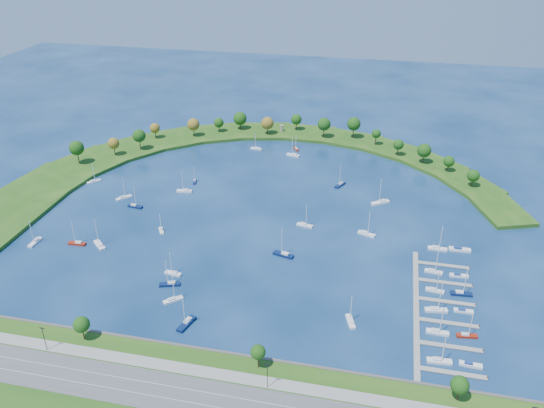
% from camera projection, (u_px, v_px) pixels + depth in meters
% --- Properties ---
extents(ground, '(700.00, 700.00, 0.00)m').
position_uv_depth(ground, '(260.00, 214.00, 285.91)').
color(ground, '#082548').
rests_on(ground, ground).
extents(south_shoreline, '(420.00, 43.10, 11.60)m').
position_uv_depth(south_shoreline, '(172.00, 391.00, 179.62)').
color(south_shoreline, '#1D4B14').
rests_on(south_shoreline, ground).
extents(breakwater, '(286.74, 247.64, 2.00)m').
position_uv_depth(breakwater, '(205.00, 167.00, 336.22)').
color(breakwater, '#1D4B14').
rests_on(breakwater, ground).
extents(breakwater_trees, '(239.04, 94.42, 14.79)m').
position_uv_depth(breakwater_trees, '(267.00, 133.00, 360.67)').
color(breakwater_trees, '#382314').
rests_on(breakwater_trees, breakwater).
extents(harbor_tower, '(2.60, 2.60, 4.36)m').
position_uv_depth(harbor_tower, '(282.00, 128.00, 386.08)').
color(harbor_tower, gray).
rests_on(harbor_tower, breakwater).
extents(dock_system, '(24.28, 82.00, 1.60)m').
position_uv_depth(dock_system, '(435.00, 310.00, 216.95)').
color(dock_system, gray).
rests_on(dock_system, ground).
extents(moored_boat_0, '(8.76, 8.32, 13.89)m').
position_uv_depth(moored_boat_0, '(99.00, 245.00, 258.32)').
color(moored_boat_0, white).
rests_on(moored_boat_0, ground).
extents(moored_boat_1, '(8.35, 3.26, 11.95)m').
position_uv_depth(moored_boat_1, '(135.00, 206.00, 292.19)').
color(moored_boat_1, '#0B1B46').
rests_on(moored_boat_1, ground).
extents(moored_boat_2, '(10.03, 5.10, 14.19)m').
position_uv_depth(moored_boat_2, '(284.00, 254.00, 251.17)').
color(moored_boat_2, '#0B1B46').
rests_on(moored_boat_2, ground).
extents(moored_boat_3, '(3.79, 6.85, 9.70)m').
position_uv_depth(moored_boat_3, '(195.00, 181.00, 319.10)').
color(moored_boat_3, '#0B1B46').
rests_on(moored_boat_3, ground).
extents(moored_boat_4, '(4.87, 6.92, 10.02)m').
position_uv_depth(moored_boat_4, '(296.00, 148.00, 362.51)').
color(moored_boat_4, maroon).
rests_on(moored_boat_4, ground).
extents(moored_boat_5, '(4.77, 8.54, 12.10)m').
position_uv_depth(moored_boat_5, '(351.00, 321.00, 210.54)').
color(moored_boat_5, white).
rests_on(moored_boat_5, ground).
extents(moored_boat_6, '(8.74, 3.56, 12.48)m').
position_uv_depth(moored_boat_6, '(184.00, 190.00, 308.13)').
color(moored_boat_6, white).
rests_on(moored_boat_6, ground).
extents(moored_boat_7, '(8.47, 2.63, 12.33)m').
position_uv_depth(moored_boat_7, '(77.00, 243.00, 259.74)').
color(moored_boat_7, maroon).
rests_on(moored_boat_7, ground).
extents(moored_boat_8, '(9.92, 7.98, 14.80)m').
position_uv_depth(moored_boat_8, '(381.00, 202.00, 295.81)').
color(moored_boat_8, white).
rests_on(moored_boat_8, ground).
extents(moored_boat_9, '(7.72, 2.91, 11.08)m').
position_uv_depth(moored_boat_9, '(256.00, 148.00, 362.84)').
color(moored_boat_9, white).
rests_on(moored_boat_9, ground).
extents(moored_boat_10, '(5.09, 9.98, 14.13)m').
position_uv_depth(moored_boat_10, '(187.00, 323.00, 209.41)').
color(moored_boat_10, '#0B1B46').
rests_on(moored_boat_10, ground).
extents(moored_boat_11, '(4.89, 6.67, 9.73)m').
position_uv_depth(moored_boat_11, '(161.00, 230.00, 270.35)').
color(moored_boat_11, white).
rests_on(moored_boat_11, ground).
extents(moored_boat_12, '(2.54, 8.58, 12.56)m').
position_uv_depth(moored_boat_12, '(35.00, 241.00, 260.79)').
color(moored_boat_12, white).
rests_on(moored_boat_12, ground).
extents(moored_boat_13, '(9.02, 4.41, 12.78)m').
position_uv_depth(moored_boat_13, '(293.00, 155.00, 352.98)').
color(moored_boat_13, white).
rests_on(moored_boat_13, ground).
extents(moored_boat_14, '(7.60, 7.14, 11.99)m').
position_uv_depth(moored_boat_14, '(173.00, 299.00, 222.15)').
color(moored_boat_14, white).
rests_on(moored_boat_14, ground).
extents(moored_boat_15, '(8.94, 4.85, 12.67)m').
position_uv_depth(moored_boat_15, '(170.00, 284.00, 231.49)').
color(moored_boat_15, '#0B1B46').
rests_on(moored_boat_15, ground).
extents(moored_boat_16, '(6.78, 7.65, 11.79)m').
position_uv_depth(moored_boat_16, '(94.00, 181.00, 318.82)').
color(moored_boat_16, white).
rests_on(moored_boat_16, ground).
extents(moored_boat_17, '(9.07, 5.21, 12.86)m').
position_uv_depth(moored_boat_17, '(366.00, 233.00, 267.38)').
color(moored_boat_17, white).
rests_on(moored_boat_17, ground).
extents(moored_boat_18, '(7.51, 8.15, 12.75)m').
position_uv_depth(moored_boat_18, '(124.00, 197.00, 300.72)').
color(moored_boat_18, white).
rests_on(moored_boat_18, ground).
extents(moored_boat_19, '(5.87, 8.71, 12.53)m').
position_uv_depth(moored_boat_19, '(340.00, 184.00, 314.91)').
color(moored_boat_19, '#0B1B46').
rests_on(moored_boat_19, ground).
extents(moored_boat_20, '(7.79, 3.19, 11.11)m').
position_uv_depth(moored_boat_20, '(173.00, 273.00, 238.48)').
color(moored_boat_20, white).
rests_on(moored_boat_20, ground).
extents(moored_boat_21, '(8.41, 3.83, 11.94)m').
position_uv_depth(moored_boat_21, '(305.00, 225.00, 274.76)').
color(moored_boat_21, white).
rests_on(moored_boat_21, ground).
extents(docked_boat_0, '(8.76, 3.02, 12.66)m').
position_uv_depth(docked_boat_0, '(439.00, 360.00, 192.10)').
color(docked_boat_0, white).
rests_on(docked_boat_0, ground).
extents(docked_boat_1, '(7.88, 2.61, 1.59)m').
position_uv_depth(docked_boat_1, '(470.00, 365.00, 190.81)').
color(docked_boat_1, white).
rests_on(docked_boat_1, ground).
extents(docked_boat_2, '(8.40, 2.65, 12.23)m').
position_uv_depth(docked_boat_2, '(437.00, 331.00, 205.24)').
color(docked_boat_2, white).
rests_on(docked_boat_2, ground).
extents(docked_boat_3, '(7.82, 3.19, 11.16)m').
position_uv_depth(docked_boat_3, '(467.00, 335.00, 203.64)').
color(docked_boat_3, maroon).
rests_on(docked_boat_3, ground).
extents(docked_boat_4, '(9.03, 3.75, 12.87)m').
position_uv_depth(docked_boat_4, '(436.00, 309.00, 216.57)').
color(docked_boat_4, white).
rests_on(docked_boat_4, ground).
extents(docked_boat_5, '(7.52, 2.16, 1.53)m').
position_uv_depth(docked_boat_5, '(463.00, 311.00, 216.35)').
color(docked_boat_5, white).
rests_on(docked_boat_5, ground).
extents(docked_boat_6, '(7.72, 3.15, 11.02)m').
position_uv_depth(docked_boat_6, '(435.00, 290.00, 227.80)').
color(docked_boat_6, white).
rests_on(docked_boat_6, ground).
extents(docked_boat_7, '(8.79, 3.00, 12.70)m').
position_uv_depth(docked_boat_7, '(461.00, 293.00, 225.81)').
color(docked_boat_7, '#0B1B46').
rests_on(docked_boat_7, ground).
extents(docked_boat_8, '(7.87, 3.05, 11.27)m').
position_uv_depth(docked_boat_8, '(434.00, 271.00, 239.61)').
color(docked_boat_8, white).
rests_on(docked_boat_8, ground).
extents(docked_boat_9, '(7.94, 2.71, 1.59)m').
position_uv_depth(docked_boat_9, '(459.00, 275.00, 237.18)').
color(docked_boat_9, white).
rests_on(docked_boat_9, ground).
extents(docked_boat_10, '(8.73, 2.65, 12.75)m').
position_uv_depth(docked_boat_10, '(437.00, 248.00, 255.75)').
color(docked_boat_10, white).
rests_on(docked_boat_10, ground).
extents(docked_boat_11, '(9.84, 3.02, 1.99)m').
position_uv_depth(docked_boat_11, '(459.00, 249.00, 255.16)').
color(docked_boat_11, white).
rests_on(docked_boat_11, ground).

